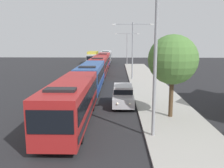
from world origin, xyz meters
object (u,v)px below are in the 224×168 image
Objects in this scene: white_suv at (123,95)px; streetlamp_near at (156,47)px; bus_middle at (99,65)px; streetlamp_mid at (133,45)px; roadside_tree at (173,60)px; bus_second_in_line at (91,76)px; streetlamp_far at (127,45)px; bus_lead at (72,100)px; bus_fourth_in_line at (104,60)px; box_truck_oncoming at (93,57)px; bus_rear at (106,56)px.

streetlamp_near reaches higher than white_suv.
bus_middle is 1.44× the size of streetlamp_mid.
streetlamp_mid reaches higher than roadside_tree.
streetlamp_far is at bearing 79.80° from bus_second_in_line.
streetlamp_mid is (5.40, 7.69, 3.58)m from bus_second_in_line.
streetlamp_near is 44.62m from streetlamp_far.
bus_lead is at bearing -90.00° from bus_second_in_line.
streetlamp_near reaches higher than bus_fourth_in_line.
bus_middle is at bearing 107.32° from roadside_tree.
box_truck_oncoming is 1.28× the size of roadside_tree.
box_truck_oncoming is 48.23m from streetlamp_near.
white_suv is at bearing -80.08° from box_truck_oncoming.
bus_lead is 1.33× the size of streetlamp_mid.
bus_fourth_in_line is 11.60m from bus_rear.
streetlamp_mid is at bearing 54.92° from bus_second_in_line.
bus_fourth_in_line is at bearing 90.00° from bus_lead.
bus_rear is at bearing 98.74° from roadside_tree.
streetlamp_far is (0.00, 22.31, -0.41)m from streetlamp_mid.
bus_fourth_in_line reaches higher than white_suv.
streetlamp_far is at bearing -17.06° from box_truck_oncoming.
bus_lead is at bearing -105.23° from streetlamp_mid.
bus_fourth_in_line is 39.96m from streetlamp_near.
bus_rear is at bearing 90.00° from bus_lead.
streetlamp_near is (5.40, -2.48, 3.82)m from bus_lead.
streetlamp_near is at bearing -90.00° from streetlamp_mid.
bus_fourth_in_line is at bearing -90.00° from bus_rear.
white_suv is 0.59× the size of box_truck_oncoming.
bus_second_in_line is at bearing -90.00° from bus_middle.
streetlamp_near is at bearing -116.31° from roadside_tree.
bus_rear is at bearing 100.65° from streetlamp_mid.
streetlamp_near is at bearing -76.80° from white_suv.
streetlamp_far is at bearing 43.96° from bus_fourth_in_line.
bus_rear reaches higher than white_suv.
streetlamp_far reaches higher than bus_lead.
bus_fourth_in_line reaches higher than box_truck_oncoming.
bus_lead is 7.88m from roadside_tree.
roadside_tree is at bearing -76.36° from box_truck_oncoming.
white_suv is 6.05m from roadside_tree.
roadside_tree reaches higher than box_truck_oncoming.
bus_fourth_in_line is 1.25× the size of streetlamp_mid.
bus_lead is 36.93m from bus_fourth_in_line.
streetlamp_near reaches higher than bus_second_in_line.
streetlamp_mid is at bearing 74.77° from bus_lead.
streetlamp_mid is at bearing -90.00° from streetlamp_far.
bus_fourth_in_line is 32.38m from white_suv.
streetlamp_mid is at bearing 90.00° from streetlamp_near.
bus_second_in_line is 16.05m from streetlamp_near.
bus_second_in_line is 1.00× the size of bus_middle.
white_suv is 0.61× the size of streetlamp_far.
white_suv is (3.70, -32.16, -0.66)m from bus_fourth_in_line.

